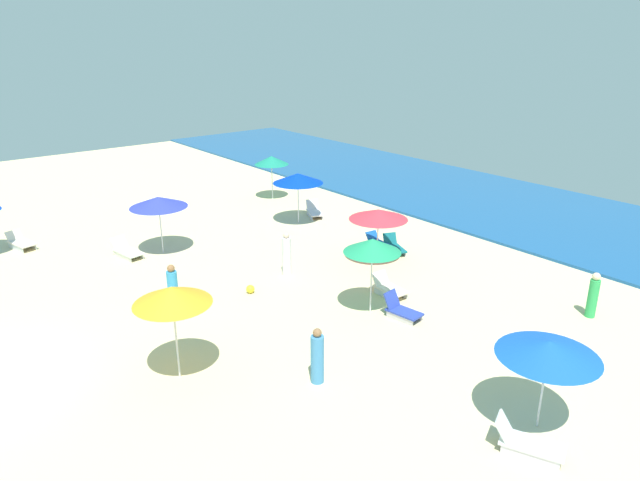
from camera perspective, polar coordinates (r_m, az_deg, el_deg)
name	(u,v)px	position (r m, az deg, el deg)	size (l,w,h in m)	color
ocean	(520,209)	(31.37, 19.25, 2.96)	(60.00, 10.44, 0.12)	#1B5390
umbrella_0	(172,295)	(15.02, -14.49, -5.29)	(2.02, 2.02, 2.63)	silver
lounge_chair_1_0	(21,242)	(27.44, -27.59, -0.17)	(1.56, 0.96, 0.67)	silver
umbrella_2	(549,349)	(13.87, 21.76, -9.96)	(2.30, 2.30, 2.25)	silver
lounge_chair_2_0	(527,442)	(13.98, 19.84, -18.35)	(1.59, 1.14, 0.72)	silver
umbrella_3	(298,178)	(27.04, -2.20, 6.20)	(2.37, 2.37, 2.44)	silver
lounge_chair_3_0	(314,211)	(28.61, -0.58, 2.91)	(1.52, 1.15, 0.71)	silver
umbrella_4	(378,214)	(22.34, 5.82, 2.61)	(2.31, 2.31, 2.21)	silver
lounge_chair_4_0	(394,247)	(24.09, 7.35, -0.62)	(1.41, 1.03, 0.69)	silver
lounge_chair_4_1	(380,245)	(24.19, 6.00, -0.40)	(1.54, 0.70, 0.68)	silver
umbrella_5	(158,202)	(24.14, -15.77, 3.71)	(2.33, 2.33, 2.41)	silver
lounge_chair_5_0	(127,251)	(24.72, -18.65, -0.97)	(1.61, 0.87, 0.70)	silver
umbrella_6	(372,246)	(18.13, 5.22, -0.51)	(1.85, 1.85, 2.56)	silver
lounge_chair_6_0	(402,310)	(18.70, 8.10, -6.86)	(1.29, 0.75, 0.78)	silver
lounge_chair_6_1	(389,288)	(20.19, 6.85, -4.70)	(1.35, 0.69, 0.71)	silver
umbrella_7	(271,160)	(31.34, -4.84, 7.94)	(1.84, 1.84, 2.38)	silver
beachgoer_0	(287,255)	(21.53, -3.34, -1.46)	(0.47, 0.47, 1.69)	silver
beachgoer_1	(173,289)	(19.36, -14.40, -4.71)	(0.48, 0.48, 1.63)	#3595CC
beachgoer_2	(593,296)	(20.35, 25.48, -4.99)	(0.34, 0.34, 1.53)	green
beachgoer_3	(317,357)	(15.16, -0.27, -11.53)	(0.48, 0.48, 1.56)	#4287C0
beach_ball_0	(250,289)	(20.38, -6.93, -4.82)	(0.30, 0.30, 0.30)	yellow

